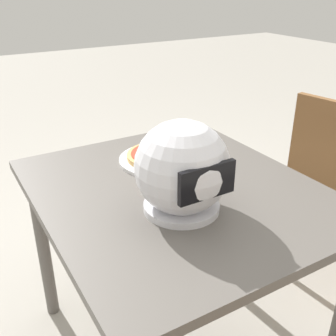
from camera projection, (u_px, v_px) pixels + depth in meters
dining_table at (176, 212)px, 1.33m from camera, size 0.85×0.97×0.71m
pizza_plate at (161, 159)px, 1.47m from camera, size 0.30×0.30×0.01m
pizza at (160, 155)px, 1.46m from camera, size 0.24×0.24×0.05m
motorcycle_helmet at (182, 169)px, 1.12m from camera, size 0.27×0.27×0.27m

